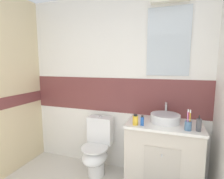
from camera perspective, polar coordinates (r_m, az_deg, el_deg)
wall_back_tiled at (r=2.55m, az=0.92°, el=1.89°), size 3.20×0.20×2.50m
vanity_cabinet at (r=2.37m, az=16.26°, el=-20.17°), size 0.87×0.55×0.85m
sink_basin at (r=2.22m, az=17.00°, el=-8.82°), size 0.35×0.39×0.21m
toilet at (r=2.60m, az=-4.94°, el=-18.59°), size 0.37×0.50×0.81m
toothbrush_cup at (r=2.04m, az=23.70°, el=-10.51°), size 0.07×0.07×0.23m
soap_dispenser at (r=2.05m, az=26.56°, el=-10.35°), size 0.05×0.05×0.17m
lotion_bottle_short at (r=2.05m, az=7.67°, el=-9.85°), size 0.06×0.06×0.13m
perfume_flask_small at (r=2.04m, az=9.87°, el=-10.03°), size 0.04×0.03×0.12m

